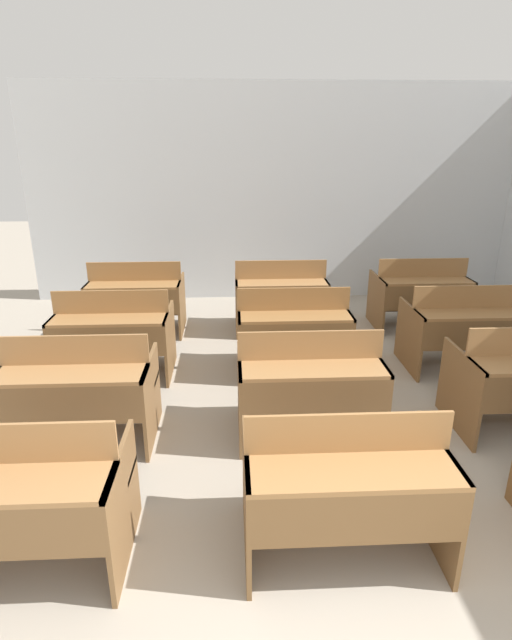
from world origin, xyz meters
name	(u,v)px	position (x,y,z in m)	size (l,w,h in m)	color
wall_back	(274,195)	(0.00, 6.65, 1.56)	(7.24, 0.06, 3.12)	silver
bench_front_left	(17,496)	(-1.84, 1.39, 0.47)	(1.14, 0.75, 0.92)	brown
bench_front_center	(345,484)	(-0.02, 1.40, 0.47)	(1.14, 0.75, 0.92)	brown
bench_second_left	(78,389)	(-1.87, 2.65, 0.47)	(1.14, 0.75, 0.92)	brown
bench_second_center	(309,384)	(-0.04, 2.65, 0.47)	(1.14, 0.75, 0.92)	brown
bench_third_left	(114,333)	(-1.86, 3.88, 0.47)	(1.14, 0.75, 0.92)	brown
bench_third_center	(293,330)	(-0.02, 3.88, 0.47)	(1.14, 0.75, 0.92)	brown
bench_third_right	(464,327)	(1.78, 3.87, 0.47)	(1.14, 0.75, 0.92)	brown
bench_back_left	(136,297)	(-1.85, 5.13, 0.47)	(1.14, 0.75, 0.92)	brown
bench_back_center	(280,295)	(-0.03, 5.13, 0.47)	(1.14, 0.75, 0.92)	brown
bench_back_right	(420,293)	(1.79, 5.14, 0.47)	(1.14, 0.75, 0.92)	brown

